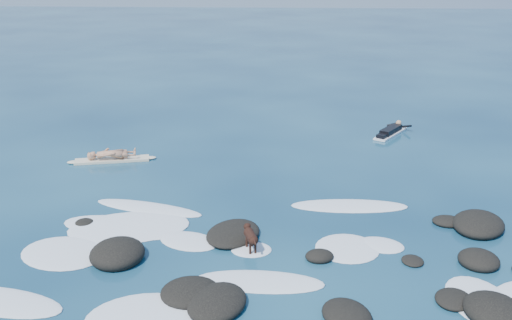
{
  "coord_description": "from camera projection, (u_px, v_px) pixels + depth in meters",
  "views": [
    {
      "loc": [
        0.34,
        -14.25,
        7.36
      ],
      "look_at": [
        -0.82,
        4.0,
        0.9
      ],
      "focal_mm": 40.0,
      "sensor_mm": 36.0,
      "label": 1
    }
  ],
  "objects": [
    {
      "name": "paddling_surfer_rig",
      "position": [
        391.0,
        131.0,
        25.23
      ],
      "size": [
        1.9,
        2.49,
        0.47
      ],
      "rotation": [
        0.0,
        0.0,
        1.01
      ],
      "color": "white",
      "rests_on": "ground"
    },
    {
      "name": "ground",
      "position": [
        276.0,
        239.0,
        15.88
      ],
      "size": [
        160.0,
        160.0,
        0.0
      ],
      "primitive_type": "plane",
      "color": "#0A2642",
      "rests_on": "ground"
    },
    {
      "name": "reef_rocks",
      "position": [
        321.0,
        264.0,
        14.31
      ],
      "size": [
        12.83,
        6.98,
        0.62
      ],
      "color": "black",
      "rests_on": "ground"
    },
    {
      "name": "breaking_foam",
      "position": [
        226.0,
        254.0,
        15.04
      ],
      "size": [
        15.64,
        8.03,
        0.12
      ],
      "color": "white",
      "rests_on": "ground"
    },
    {
      "name": "dog",
      "position": [
        250.0,
        236.0,
        15.07
      ],
      "size": [
        0.49,
        1.03,
        0.68
      ],
      "rotation": [
        0.0,
        0.0,
        1.9
      ],
      "color": "black",
      "rests_on": "ground"
    },
    {
      "name": "standing_surfer_rig",
      "position": [
        111.0,
        142.0,
        21.72
      ],
      "size": [
        3.34,
        1.23,
        1.92
      ],
      "rotation": [
        0.0,
        0.0,
        0.24
      ],
      "color": "beige",
      "rests_on": "ground"
    }
  ]
}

